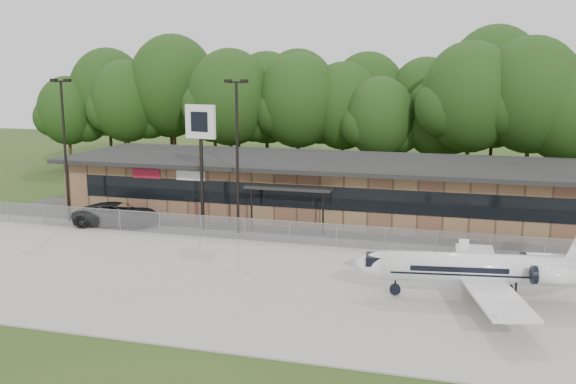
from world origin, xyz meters
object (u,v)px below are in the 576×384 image
(terminal, at_px, (335,187))
(suv, at_px, (117,214))
(pole_sign, at_px, (201,135))
(business_jet, at_px, (487,270))

(terminal, relative_size, suv, 6.89)
(suv, bearing_deg, terminal, -72.09)
(suv, height_order, pole_sign, pole_sign)
(business_jet, height_order, suv, business_jet)
(suv, bearing_deg, pole_sign, -96.72)
(business_jet, xyz_separation_m, suv, (-24.68, 8.55, -0.71))
(business_jet, xyz_separation_m, pole_sign, (-18.36, 8.97, 5.01))
(business_jet, bearing_deg, pole_sign, 145.44)
(suv, bearing_deg, business_jet, -119.56)
(business_jet, distance_m, pole_sign, 21.04)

